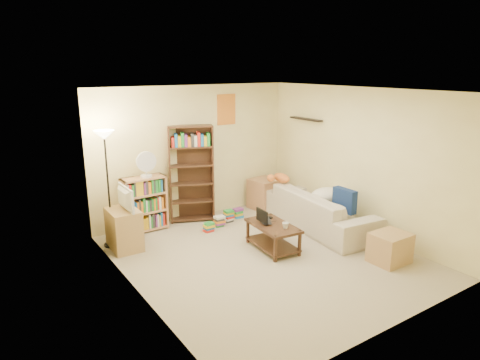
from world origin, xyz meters
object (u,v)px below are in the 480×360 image
object	(u,v)px
mug	(285,226)
sofa	(320,210)
tall_bookshelf	(191,172)
short_bookshelf	(145,204)
tabby_cat	(280,178)
laptop	(269,221)
side_table	(265,194)
coffee_table	(273,233)
television	(122,198)
tv_stand	(124,229)
floor_lamp	(106,155)
end_cabinet	(390,248)
desk_fan	(146,164)

from	to	relation	value
mug	sofa	bearing A→B (deg)	22.52
tall_bookshelf	short_bookshelf	world-z (taller)	tall_bookshelf
tabby_cat	laptop	bearing A→B (deg)	-135.20
short_bookshelf	tabby_cat	bearing A→B (deg)	-17.40
short_bookshelf	side_table	world-z (taller)	short_bookshelf
tabby_cat	tall_bookshelf	world-z (taller)	tall_bookshelf
coffee_table	side_table	xyz separation A→B (m)	(1.13, 1.71, 0.04)
coffee_table	television	xyz separation A→B (m)	(-1.95, 1.33, 0.57)
sofa	mug	xyz separation A→B (m)	(-1.23, -0.51, 0.13)
tv_stand	tall_bookshelf	xyz separation A→B (m)	(1.51, 0.55, 0.62)
sofa	floor_lamp	xyz separation A→B (m)	(-3.35, 1.30, 1.17)
coffee_table	floor_lamp	distance (m)	2.88
coffee_table	television	world-z (taller)	television
side_table	sofa	bearing A→B (deg)	-83.97
coffee_table	end_cabinet	bearing A→B (deg)	-43.80
desk_fan	end_cabinet	world-z (taller)	desk_fan
tv_stand	short_bookshelf	xyz separation A→B (m)	(0.57, 0.55, 0.16)
tv_stand	side_table	bearing A→B (deg)	7.69
mug	floor_lamp	distance (m)	2.98
laptop	short_bookshelf	distance (m)	2.24
mug	end_cabinet	size ratio (longest dim) A/B	0.21
mug	side_table	size ratio (longest dim) A/B	0.18
tv_stand	short_bookshelf	world-z (taller)	short_bookshelf
laptop	floor_lamp	world-z (taller)	floor_lamp
end_cabinet	floor_lamp	bearing A→B (deg)	138.06
short_bookshelf	desk_fan	size ratio (longest dim) A/B	2.15
laptop	floor_lamp	bearing A→B (deg)	84.12
laptop	television	size ratio (longest dim) A/B	0.67
laptop	side_table	size ratio (longest dim) A/B	0.71
tabby_cat	end_cabinet	size ratio (longest dim) A/B	0.98
sofa	tall_bookshelf	world-z (taller)	tall_bookshelf
coffee_table	short_bookshelf	xyz separation A→B (m)	(-1.38, 1.89, 0.22)
end_cabinet	tabby_cat	bearing A→B (deg)	91.78
laptop	television	world-z (taller)	television
end_cabinet	sofa	bearing A→B (deg)	85.64
coffee_table	tv_stand	size ratio (longest dim) A/B	1.50
mug	television	bearing A→B (deg)	141.85
desk_fan	end_cabinet	size ratio (longest dim) A/B	0.84
short_bookshelf	side_table	size ratio (longest dim) A/B	1.60
coffee_table	desk_fan	world-z (taller)	desk_fan
tabby_cat	side_table	size ratio (longest dim) A/B	0.87
floor_lamp	short_bookshelf	bearing A→B (deg)	24.45
sofa	end_cabinet	bearing A→B (deg)	-178.12
coffee_table	mug	xyz separation A→B (m)	(0.05, -0.24, 0.20)
sofa	side_table	xyz separation A→B (m)	(-0.15, 1.44, -0.03)
laptop	desk_fan	xyz separation A→B (m)	(-1.34, 1.71, 0.78)
television	mug	bearing A→B (deg)	-127.43
sofa	tabby_cat	bearing A→B (deg)	18.61
sofa	tall_bookshelf	distance (m)	2.44
television	end_cabinet	distance (m)	4.14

